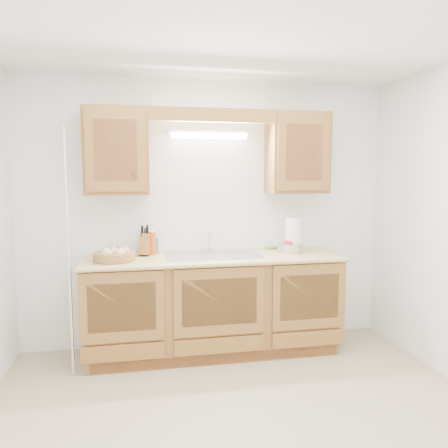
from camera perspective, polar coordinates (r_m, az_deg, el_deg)
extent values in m
plane|color=tan|center=(3.15, 2.67, -24.51)|extent=(3.50, 3.50, 0.00)
plane|color=white|center=(2.85, 2.95, 24.45)|extent=(3.50, 3.50, 0.00)
cube|color=white|center=(4.19, -2.11, 1.32)|extent=(3.50, 0.02, 2.50)
cube|color=white|center=(1.35, 18.45, -9.58)|extent=(3.50, 0.02, 2.50)
cube|color=brown|center=(4.05, -1.39, -10.52)|extent=(2.20, 0.60, 0.86)
cube|color=#DEBB74|center=(3.94, -1.37, -4.44)|extent=(2.30, 0.63, 0.04)
cube|color=brown|center=(3.97, -13.83, 9.18)|extent=(0.55, 0.33, 0.75)
cube|color=brown|center=(4.23, 9.52, 9.08)|extent=(0.55, 0.33, 0.75)
cube|color=brown|center=(3.91, -1.44, 14.05)|extent=(2.20, 0.05, 0.12)
cylinder|color=white|center=(4.10, -1.93, 11.43)|extent=(0.70, 0.05, 0.05)
cube|color=white|center=(4.13, -2.00, 11.81)|extent=(0.76, 0.06, 0.05)
cube|color=#9E9EA3|center=(3.95, -1.42, -4.06)|extent=(0.84, 0.46, 0.01)
cube|color=#9E9EA3|center=(3.94, -4.45, -5.34)|extent=(0.39, 0.40, 0.16)
cube|color=#9E9EA3|center=(4.01, 1.55, -5.12)|extent=(0.39, 0.40, 0.16)
cylinder|color=silver|center=(4.14, -1.89, -3.34)|extent=(0.06, 0.06, 0.04)
cylinder|color=silver|center=(4.13, -1.89, -2.25)|extent=(0.02, 0.02, 0.16)
cylinder|color=silver|center=(4.07, -1.78, -1.10)|extent=(0.02, 0.12, 0.02)
cylinder|color=white|center=(4.16, -0.26, -2.75)|extent=(0.03, 0.03, 0.12)
cylinder|color=silver|center=(3.66, -19.60, -3.72)|extent=(0.03, 0.03, 2.00)
cube|color=white|center=(4.44, 10.10, 0.21)|extent=(0.08, 0.01, 0.12)
cylinder|color=#9D703F|center=(3.81, -14.12, -4.07)|extent=(0.45, 0.45, 0.07)
sphere|color=#D8C67F|center=(3.77, -15.05, -3.72)|extent=(0.09, 0.09, 0.09)
sphere|color=#D8C67F|center=(3.76, -13.43, -3.72)|extent=(0.09, 0.09, 0.09)
sphere|color=tan|center=(3.84, -12.80, -3.50)|extent=(0.08, 0.08, 0.08)
sphere|color=red|center=(3.87, -14.38, -3.50)|extent=(0.08, 0.08, 0.08)
sphere|color=#72A53F|center=(3.85, -15.56, -3.59)|extent=(0.08, 0.08, 0.08)
sphere|color=#D8C67F|center=(3.80, -14.14, -3.64)|extent=(0.09, 0.09, 0.09)
sphere|color=red|center=(3.89, -13.64, -3.43)|extent=(0.07, 0.07, 0.07)
cube|color=brown|center=(4.00, -10.29, -2.69)|extent=(0.13, 0.18, 0.21)
cylinder|color=black|center=(3.97, -10.69, -1.12)|extent=(0.02, 0.04, 0.08)
cylinder|color=black|center=(3.96, -10.32, -1.06)|extent=(0.02, 0.04, 0.08)
cylinder|color=black|center=(3.96, -9.94, -0.99)|extent=(0.02, 0.04, 0.08)
cylinder|color=black|center=(4.00, -10.58, -0.88)|extent=(0.02, 0.04, 0.08)
cylinder|color=black|center=(4.00, -10.08, -0.82)|extent=(0.02, 0.04, 0.08)
cylinder|color=black|center=(4.02, -10.71, -0.73)|extent=(0.02, 0.04, 0.08)
cylinder|color=black|center=(4.02, -9.96, -0.66)|extent=(0.02, 0.04, 0.08)
cylinder|color=#D9450C|center=(4.02, -9.38, -2.49)|extent=(0.07, 0.07, 0.21)
cylinder|color=white|center=(4.00, -9.41, -0.94)|extent=(0.07, 0.07, 0.01)
imported|color=#2264AB|center=(4.11, -9.42, -2.29)|extent=(0.12, 0.12, 0.21)
cube|color=#CC333F|center=(4.32, 6.27, -3.22)|extent=(0.12, 0.10, 0.01)
cube|color=green|center=(4.32, 6.27, -3.09)|extent=(0.12, 0.10, 0.02)
cylinder|color=silver|center=(4.17, 9.01, -3.55)|extent=(0.18, 0.18, 0.01)
cylinder|color=silver|center=(4.15, 9.05, -1.14)|extent=(0.02, 0.02, 0.36)
cylinder|color=white|center=(4.15, 9.05, -1.37)|extent=(0.17, 0.17, 0.31)
sphere|color=silver|center=(4.13, 9.09, 1.37)|extent=(0.02, 0.02, 0.02)
cylinder|color=silver|center=(4.14, 8.55, -3.08)|extent=(0.30, 0.30, 0.09)
sphere|color=red|center=(4.12, 8.21, -2.49)|extent=(0.06, 0.06, 0.06)
sphere|color=red|center=(4.15, 8.82, -2.42)|extent=(0.06, 0.06, 0.06)
sphere|color=red|center=(4.10, 8.68, -2.53)|extent=(0.06, 0.06, 0.06)
sphere|color=red|center=(4.12, 9.10, -2.49)|extent=(0.06, 0.06, 0.06)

